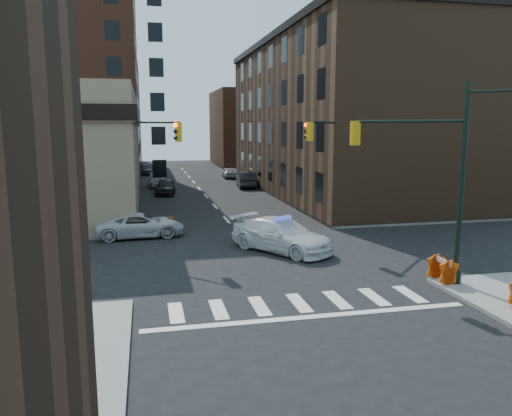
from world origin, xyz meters
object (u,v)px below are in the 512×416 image
barrel_road (276,228)px  barrel_bank (170,225)px  pedestrian_a (80,218)px  barricade_se_a (442,270)px  pedestrian_b (77,214)px  parked_car_wfar (158,180)px  parked_car_enear (246,180)px  parked_car_wnear (165,187)px  pickup (140,225)px  barricade_nw_a (75,228)px  police_car (281,235)px

barrel_road → barrel_bank: size_ratio=1.05×
barrel_road → barrel_bank: 6.58m
pedestrian_a → barrel_road: pedestrian_a is taller
pedestrian_a → barricade_se_a: (15.72, -13.36, -0.34)m
pedestrian_b → barrel_bank: pedestrian_b is taller
parked_car_wfar → pedestrian_b: (-5.45, -22.06, 0.36)m
parked_car_enear → parked_car_wnear: bearing=28.8°
pedestrian_a → parked_car_wnear: bearing=84.6°
pickup → pedestrian_a: pedestrian_a is taller
pedestrian_b → barrel_bank: 5.74m
parked_car_wnear → pedestrian_b: size_ratio=2.33×
parked_car_wfar → pedestrian_a: size_ratio=2.72×
barricade_se_a → pedestrian_b: bearing=50.1°
parked_car_enear → pedestrian_b: 24.38m
parked_car_enear → pedestrian_a: bearing=60.1°
parked_car_wnear → barricade_nw_a: parked_car_wnear is taller
barrel_road → barricade_nw_a: (-11.55, 1.98, 0.13)m
pickup → parked_car_enear: bearing=-30.6°
pickup → parked_car_wfar: parked_car_wfar is taller
parked_car_wnear → pedestrian_a: 17.57m
parked_car_wfar → pickup: bearing=-93.9°
barrel_road → barricade_se_a: bearing=-67.1°
pickup → barricade_nw_a: (-3.70, 0.50, -0.10)m
police_car → parked_car_wnear: (-5.01, 23.19, -0.10)m
parked_car_wnear → barricade_nw_a: 18.66m
barricade_nw_a → barrel_bank: bearing=2.4°
pedestrian_a → barricade_nw_a: 1.16m
police_car → parked_car_wfar: bearing=65.6°
parked_car_enear → barrel_bank: parked_car_enear is taller
pedestrian_a → parked_car_wfar: bearing=90.8°
barricade_nw_a → pickup: bearing=-10.4°
parked_car_wnear → parked_car_enear: size_ratio=0.88×
pedestrian_b → parked_car_wnear: bearing=74.0°
pedestrian_a → barrel_road: size_ratio=1.69×
pedestrian_a → barricade_se_a: pedestrian_a is taller
parked_car_enear → barricade_nw_a: size_ratio=4.07×
barricade_se_a → barricade_nw_a: bearing=53.9°
pedestrian_a → barricade_se_a: size_ratio=1.30×
pickup → barrel_road: (7.85, -1.48, -0.23)m
parked_car_enear → pickup: bearing=69.1°
pedestrian_b → barrel_road: size_ratio=1.95×
barricade_se_a → barrel_road: bearing=24.4°
pedestrian_a → pedestrian_b: (-0.27, 0.77, 0.12)m
parked_car_wnear → pedestrian_b: bearing=-104.9°
police_car → pedestrian_b: 13.23m
pickup → barrel_bank: size_ratio=5.58×
pickup → parked_car_enear: parked_car_enear is taller
police_car → parked_car_enear: size_ratio=1.16×
police_car → pedestrian_b: pedestrian_b is taller
parked_car_enear → barricade_se_a: size_ratio=3.96×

